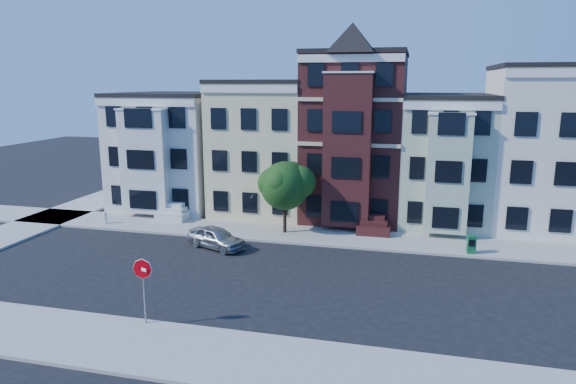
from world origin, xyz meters
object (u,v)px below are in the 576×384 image
(street_tree, at_px, (285,189))
(newspaper_box, at_px, (471,244))
(stop_sign, at_px, (144,287))
(fire_hydrant, at_px, (105,219))
(parked_car, at_px, (216,237))

(street_tree, relative_size, newspaper_box, 5.50)
(street_tree, relative_size, stop_sign, 1.86)
(fire_hydrant, bearing_deg, parked_car, -16.54)
(fire_hydrant, bearing_deg, street_tree, 4.35)
(parked_car, xyz_separation_m, newspaper_box, (15.26, 2.32, 0.01))
(street_tree, distance_m, parked_car, 5.72)
(street_tree, height_order, stop_sign, street_tree)
(stop_sign, bearing_deg, newspaper_box, 63.34)
(newspaper_box, height_order, stop_sign, stop_sign)
(fire_hydrant, xyz_separation_m, stop_sign, (10.66, -13.39, 1.27))
(newspaper_box, distance_m, stop_sign, 19.22)
(street_tree, height_order, newspaper_box, street_tree)
(street_tree, relative_size, fire_hydrant, 8.79)
(parked_car, bearing_deg, fire_hydrant, 96.27)
(parked_car, height_order, newspaper_box, parked_car)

